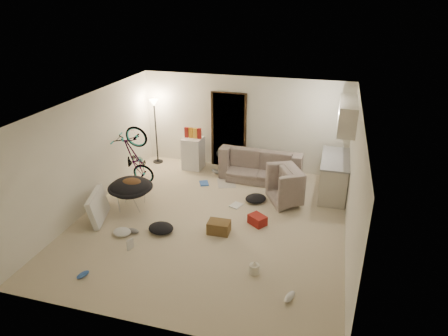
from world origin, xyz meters
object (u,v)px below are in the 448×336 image
(bicycle, at_px, (136,169))
(mini_fridge, at_px, (193,153))
(sofa, at_px, (262,166))
(drink_case_a, at_px, (219,227))
(drink_case_b, at_px, (257,220))
(floor_lamp, at_px, (155,118))
(saucer_chair, at_px, (131,191))
(juicer, at_px, (254,268))
(armchair, at_px, (297,189))
(tv_box, at_px, (98,207))
(kitchen_counter, at_px, (334,177))

(bicycle, xyz_separation_m, mini_fridge, (1.01, 1.37, 0.01))
(sofa, bearing_deg, drink_case_a, 85.26)
(drink_case_a, relative_size, drink_case_b, 1.24)
(floor_lamp, relative_size, saucer_chair, 1.84)
(floor_lamp, relative_size, drink_case_a, 4.14)
(drink_case_a, relative_size, juicer, 1.77)
(mini_fridge, xyz_separation_m, drink_case_b, (2.26, -2.40, -0.33))
(armchair, distance_m, drink_case_a, 2.25)
(tv_box, xyz_separation_m, drink_case_b, (3.28, 0.72, -0.21))
(sofa, height_order, mini_fridge, mini_fridge)
(tv_box, height_order, juicer, tv_box)
(drink_case_b, relative_size, juicer, 1.42)
(drink_case_b, xyz_separation_m, juicer, (0.26, -1.57, -0.00))
(bicycle, distance_m, juicer, 4.40)
(floor_lamp, distance_m, juicer, 5.59)
(bicycle, bearing_deg, juicer, -126.55)
(bicycle, distance_m, saucer_chair, 1.17)
(armchair, distance_m, saucer_chair, 3.76)
(bicycle, relative_size, saucer_chair, 1.64)
(sofa, xyz_separation_m, drink_case_b, (0.35, -2.30, -0.20))
(floor_lamp, relative_size, drink_case_b, 5.16)
(bicycle, xyz_separation_m, drink_case_b, (3.28, -1.03, -0.32))
(sofa, distance_m, armchair, 1.46)
(kitchen_counter, bearing_deg, saucer_chair, -156.04)
(floor_lamp, relative_size, sofa, 0.86)
(kitchen_counter, relative_size, tv_box, 1.61)
(floor_lamp, distance_m, armchair, 4.35)
(drink_case_a, bearing_deg, sofa, 81.69)
(tv_box, distance_m, juicer, 3.64)
(bicycle, bearing_deg, drink_case_a, -121.05)
(mini_fridge, relative_size, tv_box, 0.93)
(juicer, bearing_deg, drink_case_a, 131.81)
(drink_case_b, bearing_deg, sofa, 134.73)
(kitchen_counter, xyz_separation_m, tv_box, (-4.73, -2.57, -0.13))
(drink_case_b, bearing_deg, tv_box, -131.51)
(sofa, height_order, armchair, armchair)
(bicycle, height_order, mini_fridge, bicycle)
(tv_box, relative_size, juicer, 3.76)
(sofa, distance_m, tv_box, 4.21)
(bicycle, bearing_deg, floor_lamp, 3.71)
(sofa, bearing_deg, saucer_chair, 45.42)
(sofa, bearing_deg, bicycle, 25.48)
(sofa, xyz_separation_m, drink_case_a, (-0.34, -2.82, -0.18))
(mini_fridge, relative_size, juicer, 3.52)
(floor_lamp, bearing_deg, kitchen_counter, -7.66)
(mini_fridge, bearing_deg, kitchen_counter, -6.39)
(drink_case_a, bearing_deg, drink_case_b, 35.67)
(kitchen_counter, bearing_deg, tv_box, -151.50)
(mini_fridge, distance_m, drink_case_b, 3.32)
(saucer_chair, bearing_deg, drink_case_a, -11.95)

